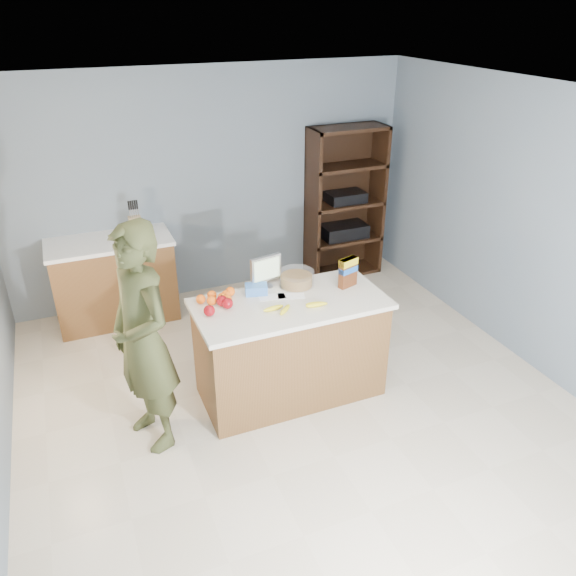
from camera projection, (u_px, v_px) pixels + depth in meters
name	position (u px, v px, depth m)	size (l,w,h in m)	color
floor	(304.00, 412.00, 4.68)	(4.50, 5.00, 0.02)	beige
walls	(307.00, 227.00, 3.93)	(4.52, 5.02, 2.51)	slate
counter_peninsula	(290.00, 352.00, 4.74)	(1.56, 0.76, 0.90)	brown
back_cabinet	(115.00, 280.00, 5.87)	(1.24, 0.62, 0.90)	brown
shelving_unit	(343.00, 205.00, 6.74)	(0.90, 0.40, 1.80)	black
person	(143.00, 340.00, 4.02)	(0.65, 0.43, 1.79)	#373B1E
knife_block	(136.00, 226.00, 5.69)	(0.12, 0.10, 0.31)	tan
envelopes	(282.00, 296.00, 4.59)	(0.39, 0.20, 0.00)	white
bananas	(298.00, 307.00, 4.40)	(0.52, 0.16, 0.04)	yellow
apples	(220.00, 305.00, 4.38)	(0.25, 0.20, 0.09)	maroon
oranges	(219.00, 297.00, 4.51)	(0.33, 0.19, 0.08)	orange
blue_carton	(256.00, 289.00, 4.62)	(0.18, 0.12, 0.08)	blue
salad_bowl	(296.00, 279.00, 4.75)	(0.30, 0.30, 0.13)	#267219
tv	(266.00, 270.00, 4.67)	(0.28, 0.12, 0.28)	silver
cereal_box	(348.00, 270.00, 4.69)	(0.18, 0.11, 0.26)	#592B14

